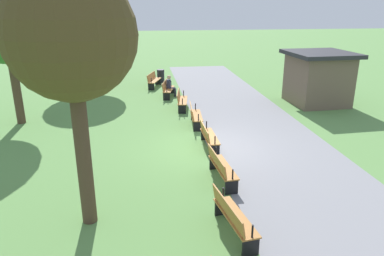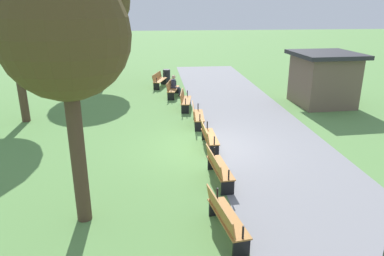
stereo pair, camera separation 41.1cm
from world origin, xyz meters
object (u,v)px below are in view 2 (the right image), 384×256
object	(u,v)px
tree_3	(10,16)
bench_4	(208,136)
tree_1	(97,1)
bench_3	(197,115)
person_seated	(175,85)
tree_0	(65,38)
bench_0	(159,80)
bench_5	(218,167)
bench_1	(172,88)
bench_2	(185,100)
bench_6	(225,217)
trash_bin	(167,76)

from	to	relation	value
tree_3	bench_4	bearing A→B (deg)	62.36
tree_1	bench_3	bearing A→B (deg)	29.47
person_seated	tree_0	bearing A→B (deg)	-0.77
bench_0	bench_5	bearing A→B (deg)	23.73
bench_1	tree_0	bearing A→B (deg)	-0.13
bench_4	tree_3	xyz separation A→B (m)	(-4.04, -7.71, 4.07)
person_seated	tree_1	world-z (taller)	tree_1
bench_0	tree_1	bearing A→B (deg)	-91.10
bench_2	bench_0	bearing A→B (deg)	-158.46
bench_3	person_seated	world-z (taller)	person_seated
bench_2	bench_3	size ratio (longest dim) A/B	1.01
bench_4	person_seated	xyz separation A→B (m)	(-8.06, -0.71, 0.16)
bench_1	bench_2	distance (m)	2.66
tree_0	bench_1	bearing A→B (deg)	166.92
bench_5	bench_0	bearing A→B (deg)	-177.87
bench_0	bench_1	bearing A→B (deg)	32.33
bench_2	bench_6	size ratio (longest dim) A/B	1.00
bench_3	bench_5	world-z (taller)	same
bench_1	person_seated	bearing A→B (deg)	143.34
tree_3	tree_0	bearing A→B (deg)	25.61
bench_2	tree_3	bearing A→B (deg)	-71.61
tree_0	tree_1	world-z (taller)	tree_1
bench_6	tree_1	size ratio (longest dim) A/B	0.25
person_seated	tree_3	size ratio (longest dim) A/B	0.18
person_seated	tree_1	bearing A→B (deg)	-115.88
bench_1	person_seated	world-z (taller)	person_seated
bench_1	bench_3	bearing A→B (deg)	21.56
bench_4	tree_0	distance (m)	6.89
bench_4	bench_1	bearing A→B (deg)	-173.55
bench_3	tree_1	world-z (taller)	tree_1
bench_5	trash_bin	world-z (taller)	bench_5
bench_0	tree_3	world-z (taller)	tree_3
bench_5	tree_3	distance (m)	10.92
tree_0	trash_bin	world-z (taller)	tree_0
bench_0	bench_1	xyz separation A→B (m)	(2.56, 0.69, 0.00)
trash_bin	person_seated	bearing A→B (deg)	4.88
bench_0	bench_6	size ratio (longest dim) A/B	1.01
bench_5	tree_3	bearing A→B (deg)	-135.65
tree_1	tree_3	xyz separation A→B (m)	(7.63, -2.52, -0.63)
bench_6	tree_1	xyz separation A→B (m)	(-16.96, -4.80, 4.70)
bench_1	tree_1	distance (m)	7.40
bench_0	person_seated	size ratio (longest dim) A/B	1.53
bench_4	trash_bin	xyz separation A→B (m)	(-11.97, -1.05, -0.05)
bench_5	person_seated	world-z (taller)	person_seated
tree_0	bench_5	bearing A→B (deg)	114.09
bench_0	bench_6	distance (m)	15.81
bench_1	bench_3	xyz separation A→B (m)	(5.25, 0.79, 0.00)
bench_3	bench_5	xyz separation A→B (m)	(5.31, 0.00, 0.00)
bench_2	bench_6	distance (m)	10.59
bench_4	bench_6	distance (m)	5.31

